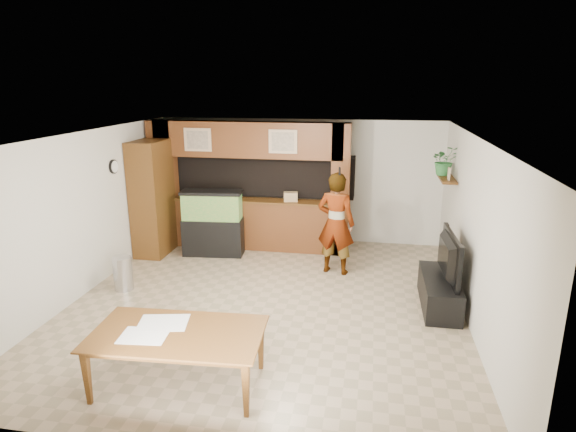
% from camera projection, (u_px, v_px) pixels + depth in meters
% --- Properties ---
extents(floor, '(6.50, 6.50, 0.00)m').
position_uv_depth(floor, '(267.00, 302.00, 7.58)').
color(floor, tan).
rests_on(floor, ground).
extents(ceiling, '(6.50, 6.50, 0.00)m').
position_uv_depth(ceiling, '(264.00, 136.00, 6.87)').
color(ceiling, white).
rests_on(ceiling, wall_back).
extents(wall_back, '(6.00, 0.00, 6.00)m').
position_uv_depth(wall_back, '(298.00, 181.00, 10.31)').
color(wall_back, beige).
rests_on(wall_back, floor).
extents(wall_left, '(0.00, 6.50, 6.50)m').
position_uv_depth(wall_left, '(83.00, 214.00, 7.73)').
color(wall_left, beige).
rests_on(wall_left, floor).
extents(wall_right, '(0.00, 6.50, 6.50)m').
position_uv_depth(wall_right, '(475.00, 234.00, 6.73)').
color(wall_right, beige).
rests_on(wall_right, floor).
extents(partition, '(4.20, 0.99, 2.60)m').
position_uv_depth(partition, '(248.00, 184.00, 9.88)').
color(partition, brown).
rests_on(partition, floor).
extents(wall_clock, '(0.05, 0.25, 0.25)m').
position_uv_depth(wall_clock, '(114.00, 167.00, 8.50)').
color(wall_clock, black).
rests_on(wall_clock, wall_left).
extents(wall_shelf, '(0.25, 0.90, 0.04)m').
position_uv_depth(wall_shelf, '(447.00, 179.00, 8.49)').
color(wall_shelf, brown).
rests_on(wall_shelf, wall_right).
extents(pantry_cabinet, '(0.57, 0.93, 2.26)m').
position_uv_depth(pantry_cabinet, '(152.00, 198.00, 9.48)').
color(pantry_cabinet, brown).
rests_on(pantry_cabinet, floor).
extents(trash_can, '(0.31, 0.31, 0.57)m').
position_uv_depth(trash_can, '(123.00, 273.00, 7.98)').
color(trash_can, '#B2B2B7').
rests_on(trash_can, floor).
extents(aquarium, '(1.18, 0.44, 1.31)m').
position_uv_depth(aquarium, '(213.00, 224.00, 9.51)').
color(aquarium, black).
rests_on(aquarium, floor).
extents(tv_stand, '(0.52, 1.41, 0.47)m').
position_uv_depth(tv_stand, '(439.00, 292.00, 7.39)').
color(tv_stand, black).
rests_on(tv_stand, floor).
extents(television, '(0.22, 1.23, 0.71)m').
position_uv_depth(television, '(443.00, 256.00, 7.23)').
color(television, black).
rests_on(television, tv_stand).
extents(photo_frame, '(0.04, 0.16, 0.21)m').
position_uv_depth(photo_frame, '(449.00, 174.00, 8.27)').
color(photo_frame, tan).
rests_on(photo_frame, wall_shelf).
extents(potted_plant, '(0.57, 0.53, 0.53)m').
position_uv_depth(potted_plant, '(445.00, 160.00, 8.62)').
color(potted_plant, '#2B6D34').
rests_on(potted_plant, wall_shelf).
extents(person, '(0.75, 0.56, 1.85)m').
position_uv_depth(person, '(336.00, 223.00, 8.53)').
color(person, '#A28659').
rests_on(person, floor).
extents(microphone, '(0.04, 0.10, 0.16)m').
position_uv_depth(microphone, '(340.00, 171.00, 8.10)').
color(microphone, black).
rests_on(microphone, person).
extents(dining_table, '(1.97, 1.17, 0.67)m').
position_uv_depth(dining_table, '(178.00, 361.00, 5.40)').
color(dining_table, brown).
rests_on(dining_table, floor).
extents(newspaper_a, '(0.54, 0.42, 0.01)m').
position_uv_depth(newspaper_a, '(144.00, 336.00, 5.27)').
color(newspaper_a, silver).
rests_on(newspaper_a, dining_table).
extents(newspaper_b, '(0.63, 0.51, 0.01)m').
position_uv_depth(newspaper_b, '(163.00, 323.00, 5.55)').
color(newspaper_b, silver).
rests_on(newspaper_b, dining_table).
extents(counter_box, '(0.30, 0.23, 0.18)m').
position_uv_depth(counter_box, '(291.00, 197.00, 9.60)').
color(counter_box, tan).
rests_on(counter_box, partition).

